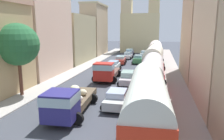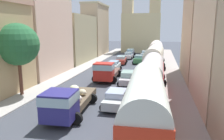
{
  "view_description": "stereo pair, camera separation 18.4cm",
  "coord_description": "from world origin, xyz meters",
  "px_view_note": "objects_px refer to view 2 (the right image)",
  "views": [
    {
      "loc": [
        5.14,
        -5.95,
        6.61
      ],
      "look_at": [
        0.0,
        17.77,
        1.86
      ],
      "focal_mm": 34.37,
      "sensor_mm": 36.0,
      "label": 1
    },
    {
      "loc": [
        5.32,
        -5.91,
        6.61
      ],
      "look_at": [
        0.0,
        17.77,
        1.86
      ],
      "focal_mm": 34.37,
      "sensor_mm": 36.0,
      "label": 2
    }
  ],
  "objects_px": {
    "parked_bus_0": "(146,102)",
    "parked_bus_2": "(154,59)",
    "cargo_truck_0": "(67,101)",
    "car_4": "(116,99)",
    "car_0": "(114,66)",
    "car_7": "(146,54)",
    "car_2": "(129,56)",
    "parked_bus_1": "(152,74)",
    "car_5": "(128,78)",
    "car_1": "(121,60)",
    "car_6": "(139,59)",
    "parked_bus_3": "(156,52)",
    "car_3": "(130,52)",
    "cargo_truck_1": "(106,71)"
  },
  "relations": [
    {
      "from": "parked_bus_1",
      "to": "cargo_truck_0",
      "type": "relative_size",
      "value": 1.2
    },
    {
      "from": "parked_bus_2",
      "to": "cargo_truck_1",
      "type": "relative_size",
      "value": 1.5
    },
    {
      "from": "car_0",
      "to": "parked_bus_1",
      "type": "bearing_deg",
      "value": -59.93
    },
    {
      "from": "parked_bus_3",
      "to": "car_5",
      "type": "distance_m",
      "value": 14.91
    },
    {
      "from": "parked_bus_2",
      "to": "car_6",
      "type": "relative_size",
      "value": 2.62
    },
    {
      "from": "parked_bus_1",
      "to": "car_3",
      "type": "xyz_separation_m",
      "value": [
        -6.37,
        30.81,
        -1.33
      ]
    },
    {
      "from": "car_1",
      "to": "car_4",
      "type": "xyz_separation_m",
      "value": [
        3.6,
        -22.1,
        -0.02
      ]
    },
    {
      "from": "parked_bus_2",
      "to": "car_7",
      "type": "bearing_deg",
      "value": 97.5
    },
    {
      "from": "car_1",
      "to": "car_2",
      "type": "xyz_separation_m",
      "value": [
        0.38,
        6.99,
        -0.02
      ]
    },
    {
      "from": "cargo_truck_0",
      "to": "car_1",
      "type": "bearing_deg",
      "value": 90.99
    },
    {
      "from": "car_2",
      "to": "car_6",
      "type": "height_order",
      "value": "car_6"
    },
    {
      "from": "parked_bus_0",
      "to": "car_5",
      "type": "relative_size",
      "value": 2.18
    },
    {
      "from": "cargo_truck_0",
      "to": "car_0",
      "type": "relative_size",
      "value": 1.77
    },
    {
      "from": "car_0",
      "to": "car_5",
      "type": "height_order",
      "value": "car_0"
    },
    {
      "from": "parked_bus_1",
      "to": "cargo_truck_1",
      "type": "xyz_separation_m",
      "value": [
        -5.83,
        4.26,
        -0.83
      ]
    },
    {
      "from": "parked_bus_2",
      "to": "car_1",
      "type": "bearing_deg",
      "value": 126.03
    },
    {
      "from": "cargo_truck_0",
      "to": "cargo_truck_1",
      "type": "height_order",
      "value": "cargo_truck_1"
    },
    {
      "from": "car_1",
      "to": "car_0",
      "type": "bearing_deg",
      "value": -89.31
    },
    {
      "from": "car_3",
      "to": "car_4",
      "type": "xyz_separation_m",
      "value": [
        3.65,
        -35.23,
        -0.05
      ]
    },
    {
      "from": "parked_bus_0",
      "to": "parked_bus_1",
      "type": "relative_size",
      "value": 1.08
    },
    {
      "from": "parked_bus_1",
      "to": "car_6",
      "type": "relative_size",
      "value": 2.41
    },
    {
      "from": "parked_bus_1",
      "to": "parked_bus_3",
      "type": "xyz_separation_m",
      "value": [
        0.0,
        18.0,
        0.23
      ]
    },
    {
      "from": "car_0",
      "to": "car_7",
      "type": "bearing_deg",
      "value": 77.37
    },
    {
      "from": "parked_bus_1",
      "to": "car_6",
      "type": "xyz_separation_m",
      "value": [
        -3.12,
        18.89,
        -1.31
      ]
    },
    {
      "from": "parked_bus_0",
      "to": "parked_bus_2",
      "type": "xyz_separation_m",
      "value": [
        -0.0,
        18.0,
        0.15
      ]
    },
    {
      "from": "parked_bus_2",
      "to": "car_7",
      "type": "xyz_separation_m",
      "value": [
        -2.45,
        18.64,
        -1.57
      ]
    },
    {
      "from": "parked_bus_2",
      "to": "parked_bus_0",
      "type": "bearing_deg",
      "value": -90.0
    },
    {
      "from": "car_0",
      "to": "car_2",
      "type": "relative_size",
      "value": 1.12
    },
    {
      "from": "car_1",
      "to": "car_7",
      "type": "distance_m",
      "value": 10.68
    },
    {
      "from": "parked_bus_1",
      "to": "car_1",
      "type": "distance_m",
      "value": 18.83
    },
    {
      "from": "parked_bus_3",
      "to": "car_2",
      "type": "relative_size",
      "value": 2.62
    },
    {
      "from": "car_2",
      "to": "car_5",
      "type": "xyz_separation_m",
      "value": [
        2.98,
        -21.21,
        0.02
      ]
    },
    {
      "from": "parked_bus_3",
      "to": "car_5",
      "type": "height_order",
      "value": "parked_bus_3"
    },
    {
      "from": "parked_bus_0",
      "to": "car_1",
      "type": "height_order",
      "value": "parked_bus_0"
    },
    {
      "from": "parked_bus_0",
      "to": "car_7",
      "type": "distance_m",
      "value": 36.75
    },
    {
      "from": "cargo_truck_0",
      "to": "cargo_truck_1",
      "type": "distance_m",
      "value": 11.52
    },
    {
      "from": "parked_bus_2",
      "to": "car_5",
      "type": "bearing_deg",
      "value": -118.07
    },
    {
      "from": "car_5",
      "to": "car_7",
      "type": "xyz_separation_m",
      "value": [
        0.5,
        24.17,
        0.03
      ]
    },
    {
      "from": "parked_bus_0",
      "to": "car_3",
      "type": "bearing_deg",
      "value": 99.09
    },
    {
      "from": "car_2",
      "to": "parked_bus_0",
      "type": "bearing_deg",
      "value": -80.01
    },
    {
      "from": "parked_bus_1",
      "to": "car_2",
      "type": "xyz_separation_m",
      "value": [
        -5.93,
        24.67,
        -1.38
      ]
    },
    {
      "from": "car_3",
      "to": "car_6",
      "type": "relative_size",
      "value": 1.21
    },
    {
      "from": "parked_bus_1",
      "to": "car_1",
      "type": "height_order",
      "value": "parked_bus_1"
    },
    {
      "from": "car_7",
      "to": "cargo_truck_0",
      "type": "bearing_deg",
      "value": -95.62
    },
    {
      "from": "cargo_truck_1",
      "to": "car_0",
      "type": "height_order",
      "value": "cargo_truck_1"
    },
    {
      "from": "cargo_truck_0",
      "to": "car_4",
      "type": "distance_m",
      "value": 4.29
    },
    {
      "from": "car_2",
      "to": "car_0",
      "type": "bearing_deg",
      "value": -91.24
    },
    {
      "from": "parked_bus_1",
      "to": "car_0",
      "type": "relative_size",
      "value": 2.13
    },
    {
      "from": "cargo_truck_0",
      "to": "car_4",
      "type": "height_order",
      "value": "cargo_truck_0"
    },
    {
      "from": "parked_bus_2",
      "to": "car_1",
      "type": "xyz_separation_m",
      "value": [
        -6.32,
        8.68,
        -1.6
      ]
    }
  ]
}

